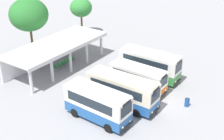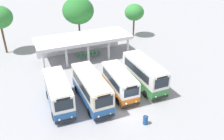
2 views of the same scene
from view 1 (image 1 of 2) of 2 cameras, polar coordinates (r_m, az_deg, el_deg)
ground_plane at (r=32.91m, az=9.51°, el=-6.17°), size 180.00×180.00×0.00m
city_bus_nearest_orange at (r=29.12m, az=-2.75°, el=-6.24°), size 2.46×6.85×3.30m
city_bus_second_in_row at (r=31.34m, az=1.89°, el=-3.70°), size 2.41×7.80×3.27m
city_bus_middle_cream at (r=34.15m, az=4.82°, el=-1.41°), size 2.40×6.68×2.96m
city_bus_fourth_amber at (r=37.01m, az=7.06°, el=1.14°), size 2.37×7.56×3.38m
terminal_canopy at (r=40.07m, az=-10.90°, el=4.04°), size 14.39×5.57×3.40m
waiting_chair_end_by_column at (r=39.71m, az=-10.61°, el=0.55°), size 0.46×0.46×0.86m
waiting_chair_second_from_end at (r=40.08m, az=-9.92°, el=0.86°), size 0.46×0.46×0.86m
waiting_chair_middle_seat at (r=40.51m, az=-9.33°, el=1.19°), size 0.46×0.46×0.86m
waiting_chair_fourth_seat at (r=40.93m, az=-8.71°, el=1.51°), size 0.46×0.46×0.86m
waiting_chair_fifth_seat at (r=41.37m, az=-8.15°, el=1.83°), size 0.46×0.46×0.86m
waiting_chair_far_end_seat at (r=41.76m, az=-7.49°, el=2.11°), size 0.46×0.46×0.86m
roadside_tree_behind_canopy at (r=43.56m, az=-15.34°, el=9.97°), size 5.32×5.32×8.18m
roadside_tree_east_of_canopy at (r=50.97m, az=-5.83°, el=11.55°), size 3.61×3.61×6.18m
litter_bin_apron at (r=32.71m, az=13.88°, el=-5.91°), size 0.49×0.49×0.90m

